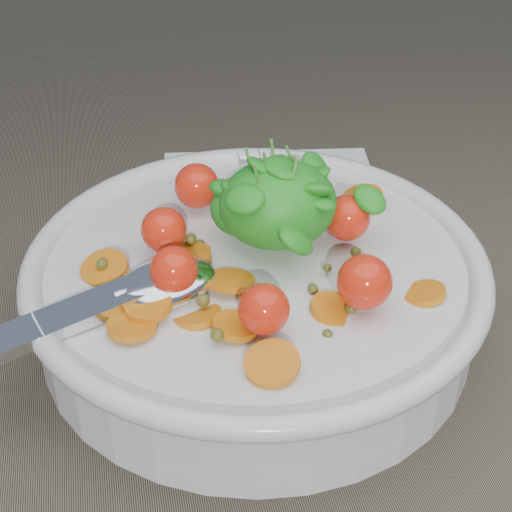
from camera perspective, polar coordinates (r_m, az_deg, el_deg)
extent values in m
plane|color=brown|center=(0.53, 1.25, -4.80)|extent=(6.00, 6.00, 0.00)
cylinder|color=silver|center=(0.51, 0.00, -2.89)|extent=(0.28, 0.28, 0.05)
torus|color=silver|center=(0.49, 0.00, -0.44)|extent=(0.29, 0.29, 0.01)
cylinder|color=silver|center=(0.52, 0.00, -4.92)|extent=(0.14, 0.14, 0.01)
cylinder|color=brown|center=(0.51, 0.00, -2.89)|extent=(0.25, 0.25, 0.04)
cylinder|color=orange|center=(0.55, -0.98, 3.99)|extent=(0.05, 0.05, 0.02)
cylinder|color=orange|center=(0.45, -7.82, -3.63)|extent=(0.04, 0.04, 0.01)
cylinder|color=orange|center=(0.49, -10.96, -0.88)|extent=(0.03, 0.03, 0.01)
cylinder|color=orange|center=(0.54, 0.54, 4.17)|extent=(0.04, 0.04, 0.01)
cylinder|color=orange|center=(0.49, -5.13, -0.05)|extent=(0.05, 0.05, 0.01)
cylinder|color=orange|center=(0.55, -1.05, 4.58)|extent=(0.04, 0.04, 0.01)
cylinder|color=orange|center=(0.47, -1.91, -1.81)|extent=(0.04, 0.04, 0.01)
cylinder|color=orange|center=(0.44, -9.01, -5.07)|extent=(0.04, 0.04, 0.01)
cylinder|color=orange|center=(0.56, 2.43, 5.07)|extent=(0.04, 0.04, 0.01)
cylinder|color=orange|center=(0.48, 12.12, -2.70)|extent=(0.03, 0.03, 0.01)
cylinder|color=orange|center=(0.52, 2.02, 2.52)|extent=(0.04, 0.04, 0.01)
cylinder|color=orange|center=(0.55, 7.78, 4.24)|extent=(0.04, 0.04, 0.01)
cylinder|color=orange|center=(0.45, -4.27, -4.40)|extent=(0.04, 0.04, 0.02)
cylinder|color=orange|center=(0.41, 1.18, -7.83)|extent=(0.04, 0.04, 0.01)
cylinder|color=orange|center=(0.46, 5.71, -3.95)|extent=(0.03, 0.03, 0.01)
cylinder|color=orange|center=(0.44, -1.50, -5.10)|extent=(0.03, 0.03, 0.01)
sphere|color=#52541C|center=(0.51, -4.12, 0.82)|extent=(0.01, 0.01, 0.01)
sphere|color=#52541C|center=(0.45, 6.91, -3.80)|extent=(0.01, 0.01, 0.01)
sphere|color=#52541C|center=(0.47, -7.27, -2.43)|extent=(0.01, 0.01, 0.01)
sphere|color=#52541C|center=(0.44, 5.23, -5.73)|extent=(0.01, 0.01, 0.01)
sphere|color=#52541C|center=(0.48, -3.50, -1.10)|extent=(0.01, 0.01, 0.01)
sphere|color=#52541C|center=(0.49, 7.27, 0.28)|extent=(0.01, 0.01, 0.01)
sphere|color=#52541C|center=(0.43, -2.84, -5.79)|extent=(0.01, 0.01, 0.01)
sphere|color=#52541C|center=(0.49, -11.16, -0.58)|extent=(0.01, 0.01, 0.01)
sphere|color=#52541C|center=(0.52, 6.68, 1.54)|extent=(0.01, 0.01, 0.01)
sphere|color=#52541C|center=(0.45, -3.88, -3.24)|extent=(0.01, 0.01, 0.01)
sphere|color=#52541C|center=(0.47, 4.18, -2.42)|extent=(0.01, 0.01, 0.01)
sphere|color=#52541C|center=(0.53, 3.08, 3.11)|extent=(0.01, 0.01, 0.01)
sphere|color=#52541C|center=(0.50, -4.78, 1.22)|extent=(0.01, 0.01, 0.01)
sphere|color=#52541C|center=(0.54, 1.69, 4.21)|extent=(0.01, 0.01, 0.01)
sphere|color=#52541C|center=(0.47, -8.16, -2.24)|extent=(0.01, 0.01, 0.01)
sphere|color=#52541C|center=(0.48, 5.22, -0.88)|extent=(0.01, 0.01, 0.01)
sphere|color=#52541C|center=(0.49, 8.88, -1.12)|extent=(0.01, 0.01, 0.01)
sphere|color=red|center=(0.50, 6.64, 2.78)|extent=(0.03, 0.03, 0.03)
sphere|color=red|center=(0.53, 3.21, 4.60)|extent=(0.03, 0.03, 0.03)
sphere|color=red|center=(0.53, -4.33, 5.11)|extent=(0.03, 0.03, 0.03)
sphere|color=red|center=(0.49, -6.73, 1.92)|extent=(0.03, 0.03, 0.03)
sphere|color=red|center=(0.46, -6.01, -1.02)|extent=(0.03, 0.03, 0.03)
sphere|color=red|center=(0.42, 0.57, -3.90)|extent=(0.03, 0.03, 0.03)
sphere|color=red|center=(0.45, 7.90, -1.90)|extent=(0.03, 0.03, 0.03)
ellipsoid|color=#269120|center=(0.48, 1.61, 3.80)|extent=(0.07, 0.06, 0.05)
ellipsoid|color=#269120|center=(0.50, -0.91, 3.48)|extent=(0.04, 0.04, 0.03)
ellipsoid|color=#269120|center=(0.47, 1.90, 6.38)|extent=(0.03, 0.03, 0.02)
ellipsoid|color=#269120|center=(0.48, -0.67, 4.10)|extent=(0.03, 0.03, 0.03)
ellipsoid|color=#269120|center=(0.46, -0.80, 4.16)|extent=(0.03, 0.03, 0.02)
ellipsoid|color=#269120|center=(0.46, 2.92, 1.11)|extent=(0.03, 0.03, 0.03)
ellipsoid|color=#269120|center=(0.47, 4.30, 4.83)|extent=(0.03, 0.03, 0.03)
ellipsoid|color=#269120|center=(0.51, 4.32, 6.50)|extent=(0.02, 0.03, 0.03)
ellipsoid|color=#269120|center=(0.50, 4.58, 3.93)|extent=(0.03, 0.03, 0.02)
ellipsoid|color=#269120|center=(0.49, 1.35, 6.76)|extent=(0.03, 0.03, 0.02)
ellipsoid|color=#269120|center=(0.54, 2.03, 5.89)|extent=(0.03, 0.03, 0.02)
ellipsoid|color=#269120|center=(0.50, -2.09, 4.84)|extent=(0.04, 0.04, 0.03)
ellipsoid|color=#269120|center=(0.47, 0.89, 4.63)|extent=(0.03, 0.03, 0.03)
ellipsoid|color=#269120|center=(0.48, 2.04, 4.71)|extent=(0.03, 0.03, 0.02)
ellipsoid|color=#269120|center=(0.47, 3.55, 5.38)|extent=(0.02, 0.02, 0.01)
ellipsoid|color=#269120|center=(0.49, 4.51, 6.01)|extent=(0.02, 0.02, 0.01)
ellipsoid|color=#269120|center=(0.49, -1.67, 3.59)|extent=(0.03, 0.03, 0.02)
ellipsoid|color=#269120|center=(0.49, 8.28, 4.09)|extent=(0.03, 0.03, 0.02)
ellipsoid|color=#269120|center=(0.48, 2.03, 5.09)|extent=(0.03, 0.03, 0.02)
ellipsoid|color=#269120|center=(0.49, -0.30, 5.59)|extent=(0.03, 0.03, 0.02)
ellipsoid|color=#269120|center=(0.48, 1.90, 4.76)|extent=(0.02, 0.02, 0.02)
ellipsoid|color=#269120|center=(0.48, -0.27, 3.54)|extent=(0.02, 0.03, 0.03)
ellipsoid|color=#269120|center=(0.48, 1.33, 5.07)|extent=(0.03, 0.03, 0.03)
ellipsoid|color=#269120|center=(0.47, 4.74, 3.88)|extent=(0.03, 0.03, 0.01)
ellipsoid|color=#269120|center=(0.49, 1.04, 4.59)|extent=(0.02, 0.02, 0.02)
ellipsoid|color=#269120|center=(0.48, 0.47, 6.38)|extent=(0.03, 0.03, 0.03)
ellipsoid|color=#269120|center=(0.48, -1.72, 5.00)|extent=(0.02, 0.03, 0.02)
cylinder|color=#4C8C33|center=(0.49, 3.07, 5.56)|extent=(0.02, 0.01, 0.05)
cylinder|color=#4C8C33|center=(0.49, 1.43, 5.92)|extent=(0.01, 0.01, 0.05)
cylinder|color=#4C8C33|center=(0.47, 2.34, 4.18)|extent=(0.02, 0.02, 0.04)
cylinder|color=#4C8C33|center=(0.48, -0.14, 5.34)|extent=(0.01, 0.00, 0.05)
cylinder|color=#4C8C33|center=(0.47, 0.49, 4.36)|extent=(0.01, 0.01, 0.05)
cylinder|color=#4C8C33|center=(0.48, 3.30, 4.89)|extent=(0.01, 0.00, 0.05)
cylinder|color=#4C8C33|center=(0.49, 0.86, 5.60)|extent=(0.01, 0.02, 0.05)
ellipsoid|color=silver|center=(0.47, -6.62, -1.98)|extent=(0.07, 0.06, 0.02)
cube|color=silver|center=(0.45, -12.44, -3.94)|extent=(0.12, 0.06, 0.02)
cylinder|color=silver|center=(0.46, -8.92, -2.63)|extent=(0.03, 0.02, 0.01)
cube|color=white|center=(0.65, 1.08, 4.20)|extent=(0.20, 0.18, 0.01)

